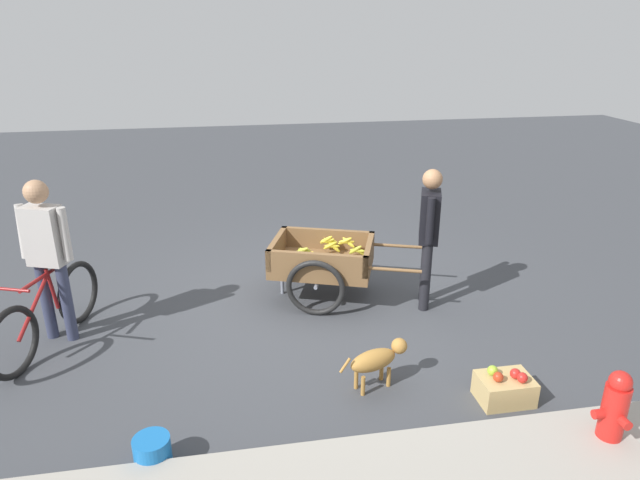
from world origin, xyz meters
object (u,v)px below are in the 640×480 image
bicycle (48,314)px  plastic_bucket (153,452)px  vendor_person (429,227)px  apple_crate (505,388)px  fruit_cart (323,262)px  dog (377,359)px  cyclist_person (46,247)px  fire_hydrant (614,412)px

bicycle → plastic_bucket: bearing=121.7°
plastic_bucket → vendor_person: bearing=-143.6°
vendor_person → apple_crate: size_ratio=3.52×
fruit_cart → apple_crate: 2.44m
vendor_person → dog: bearing=56.0°
bicycle → apple_crate: bearing=158.4°
bicycle → fruit_cart: bearing=-168.2°
bicycle → dog: (-2.93, 1.18, -0.08)m
cyclist_person → fire_hydrant: (-4.35, 2.37, -0.64)m
cyclist_person → dog: bearing=155.4°
dog → vendor_person: bearing=-124.0°
dog → cyclist_person: bearing=-24.6°
dog → fire_hydrant: (-1.47, 1.05, 0.06)m
plastic_bucket → apple_crate: size_ratio=0.60×
fruit_cart → dog: fruit_cart is taller
vendor_person → fire_hydrant: (-0.55, 2.42, -0.59)m
bicycle → apple_crate: size_ratio=3.59×
dog → apple_crate: dog is taller
fruit_cart → vendor_person: 1.24m
bicycle → apple_crate: bicycle is taller
vendor_person → dog: 1.78m
bicycle → fire_hydrant: bicycle is taller
dog → bicycle: bearing=-21.9°
cyclist_person → fire_hydrant: size_ratio=2.43×
bicycle → cyclist_person: cyclist_person is taller
dog → plastic_bucket: dog is taller
fruit_cart → dog: bearing=95.0°
fruit_cart → cyclist_person: 2.81m
vendor_person → cyclist_person: size_ratio=0.95×
fruit_cart → vendor_person: size_ratio=1.17×
dog → apple_crate: size_ratio=1.47×
fire_hydrant → apple_crate: bearing=-54.6°
fruit_cart → plastic_bucket: bearing=55.4°
dog → fire_hydrant: size_ratio=0.96×
fire_hydrant → plastic_bucket: bearing=-7.0°
fruit_cart → vendor_person: vendor_person is taller
cyclist_person → dog: cyclist_person is taller
dog → plastic_bucket: (1.81, 0.64, -0.15)m
cyclist_person → plastic_bucket: 2.39m
cyclist_person → plastic_bucket: (-1.07, 1.96, -0.86)m
bicycle → apple_crate: 4.23m
bicycle → dog: bearing=158.1°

